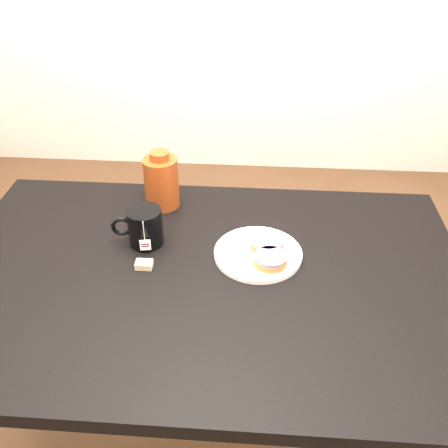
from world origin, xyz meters
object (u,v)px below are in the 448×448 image
Objects in this scene: teabag_pouch at (144,265)px; plate at (258,253)px; mug at (144,227)px; table at (205,297)px; bagel_back at (267,243)px; bagel_front at (270,260)px; bagel_package at (161,181)px.

plate is at bearing 13.42° from teabag_pouch.
table is at bearing -43.67° from mug.
bagel_back is at bearing 45.08° from plate.
teabag_pouch is (-0.34, -0.02, -0.02)m from bagel_front.
table is 31.11× the size of teabag_pouch.
bagel_package is (-0.34, 0.29, 0.06)m from bagel_front.
table is 0.40m from bagel_package.
bagel_back is 0.35m from mug.
bagel_front is at bearing -40.31° from bagel_package.
mug is at bearing 98.99° from teabag_pouch.
bagel_package reaches higher than table.
bagel_back is (0.17, 0.11, 0.11)m from table.
table is 0.21m from bagel_front.
mug is (-0.32, 0.04, 0.05)m from plate.
bagel_package reaches higher than plate.
teabag_pouch is 0.32m from bagel_package.
plate is 0.06m from bagel_front.
teabag_pouch is at bearing 174.95° from table.
teabag_pouch is at bearing -90.30° from mug.
mug is at bearing -93.98° from bagel_package.
teabag_pouch is (-0.33, -0.10, -0.02)m from bagel_back.
table is 0.26m from mug.
bagel_front is 0.75× the size of mug.
plate is (0.14, 0.09, 0.09)m from table.
bagel_package is at bearing 90.57° from teabag_pouch.
mug is (-0.35, 0.08, 0.03)m from bagel_front.
plate is 0.04m from bagel_back.
plate is 0.40m from bagel_package.
mug is (-0.35, 0.01, 0.03)m from bagel_back.
teabag_pouch is (-0.30, -0.07, -0.00)m from plate.
mug reaches higher than plate.
mug is (-0.18, 0.12, 0.14)m from table.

